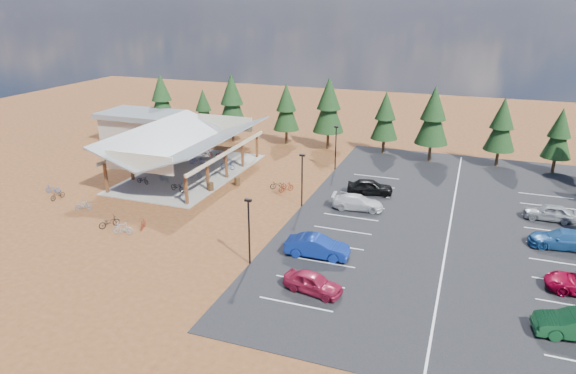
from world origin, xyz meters
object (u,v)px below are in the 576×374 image
at_px(bike_4, 177,187).
at_px(bike_9, 83,205).
at_px(trash_bin_1, 237,181).
at_px(lamp_post_1, 302,177).
at_px(car_1, 317,247).
at_px(bike_6, 228,165).
at_px(bike_5, 195,174).
at_px(bike_0, 143,180).
at_px(bike_15, 286,187).
at_px(car_4, 370,187).
at_px(car_7, 563,239).
at_px(lamp_post_0, 249,227).
at_px(car_8, 549,212).
at_px(lamp_post_2, 336,145).
at_px(bike_3, 207,153).
at_px(bike_16, 278,185).
at_px(outbuilding, 142,125).
at_px(bike_12, 109,222).
at_px(bike_pavilion, 188,141).
at_px(trash_bin_0, 211,187).
at_px(bike_11, 143,224).
at_px(bike_2, 197,160).
at_px(bike_10, 53,189).
at_px(car_3, 357,202).
at_px(bike_13, 123,228).
at_px(car_0, 313,283).
at_px(bike_1, 164,178).
at_px(bike_8, 58,195).
at_px(bike_7, 221,155).

height_order(bike_4, bike_9, bike_4).
bearing_deg(trash_bin_1, lamp_post_1, -21.21).
relative_size(bike_9, car_1, 0.31).
bearing_deg(bike_6, bike_5, 161.82).
relative_size(bike_0, bike_15, 0.90).
xyz_separation_m(car_4, car_7, (16.65, -6.60, -0.03)).
bearing_deg(lamp_post_0, trash_bin_1, 118.49).
height_order(bike_5, car_8, car_8).
distance_m(lamp_post_2, car_1, 21.75).
xyz_separation_m(trash_bin_1, bike_3, (-8.06, 8.18, 0.14)).
xyz_separation_m(bike_16, car_7, (25.85, -4.87, 0.33)).
relative_size(outbuilding, bike_15, 6.29).
distance_m(lamp_post_2, bike_12, 26.38).
bearing_deg(car_7, car_8, 179.29).
height_order(bike_pavilion, trash_bin_0, bike_pavilion).
height_order(bike_6, bike_11, bike_6).
bearing_deg(bike_2, lamp_post_0, -161.52).
bearing_deg(bike_0, car_4, -67.05).
xyz_separation_m(trash_bin_0, car_1, (14.41, -9.93, 0.39)).
xyz_separation_m(bike_10, car_3, (29.91, 6.34, 0.29)).
distance_m(bike_13, car_0, 17.92).
bearing_deg(bike_4, bike_0, 96.45).
bearing_deg(bike_pavilion, bike_4, -71.44).
bearing_deg(bike_15, bike_12, 88.73).
bearing_deg(trash_bin_0, bike_13, -99.61).
xyz_separation_m(bike_1, bike_8, (-7.20, -7.70, -0.15)).
height_order(trash_bin_1, bike_5, bike_5).
bearing_deg(bike_1, bike_7, 6.56).
height_order(bike_0, car_8, car_8).
xyz_separation_m(bike_6, bike_13, (-0.46, -18.56, -0.06)).
height_order(lamp_post_0, car_1, lamp_post_0).
height_order(bike_9, car_8, car_8).
bearing_deg(car_7, bike_15, -104.99).
bearing_deg(outbuilding, bike_16, -26.06).
bearing_deg(outbuilding, bike_pavilion, -38.16).
bearing_deg(bike_4, bike_2, 33.41).
bearing_deg(car_0, lamp_post_2, 23.22).
distance_m(bike_5, bike_10, 14.37).
relative_size(bike_0, bike_7, 0.95).
xyz_separation_m(lamp_post_1, lamp_post_2, (0.00, 12.00, 0.00)).
bearing_deg(bike_0, bike_pavilion, -19.18).
distance_m(lamp_post_2, bike_11, 24.29).
bearing_deg(car_4, bike_4, 96.80).
relative_size(trash_bin_0, car_7, 0.18).
distance_m(lamp_post_2, trash_bin_1, 12.32).
distance_m(bike_0, bike_4, 4.77).
relative_size(bike_12, car_0, 0.45).
distance_m(trash_bin_1, bike_0, 10.04).
bearing_deg(car_7, bike_pavilion, -104.46).
relative_size(outbuilding, car_7, 2.17).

